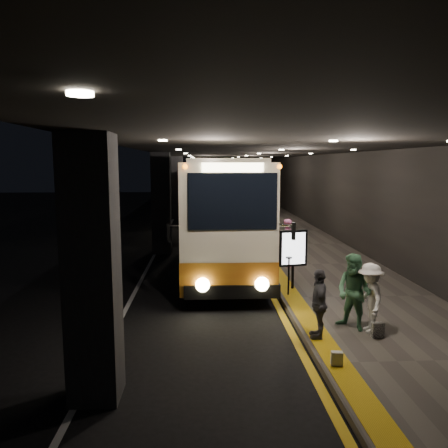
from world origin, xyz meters
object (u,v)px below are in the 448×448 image
object	(u,v)px
coach_second	(213,191)
coach_third	(209,183)
stanchion_post	(289,276)
bag_polka	(378,330)
passenger_waiting_green	(354,292)
passenger_boarding	(288,243)
info_sign	(293,249)
passenger_waiting_grey	(319,303)
passenger_waiting_white	(370,298)
coach_main	(222,214)
bag_plain	(337,359)

from	to	relation	value
coach_second	coach_third	distance (m)	11.44
coach_third	stanchion_post	xyz separation A→B (m)	(1.81, -33.45, -1.16)
bag_polka	stanchion_post	world-z (taller)	stanchion_post
stanchion_post	coach_third	bearing A→B (deg)	93.10
passenger_waiting_green	stanchion_post	world-z (taller)	passenger_waiting_green
passenger_boarding	info_sign	size ratio (longest dim) A/B	0.98
passenger_waiting_grey	info_sign	xyz separation A→B (m)	(0.20, 3.71, 0.45)
passenger_waiting_white	passenger_waiting_grey	bearing A→B (deg)	-73.07
passenger_boarding	coach_third	bearing A→B (deg)	3.96
passenger_boarding	passenger_waiting_grey	bearing A→B (deg)	173.82
coach_main	passenger_boarding	distance (m)	3.01
bag_polka	passenger_waiting_green	bearing A→B (deg)	127.09
info_sign	coach_main	bearing A→B (deg)	103.24
coach_second	stanchion_post	distance (m)	22.10
passenger_boarding	passenger_waiting_grey	world-z (taller)	passenger_boarding
bag_polka	info_sign	bearing A→B (deg)	106.23
passenger_waiting_green	passenger_waiting_grey	bearing A→B (deg)	-106.04
passenger_waiting_white	info_sign	world-z (taller)	info_sign
passenger_waiting_green	passenger_waiting_white	world-z (taller)	passenger_waiting_green
passenger_waiting_grey	bag_plain	world-z (taller)	passenger_waiting_grey
passenger_waiting_white	passenger_waiting_grey	distance (m)	1.27
coach_main	info_sign	xyz separation A→B (m)	(1.94, -4.59, -0.53)
bag_polka	bag_plain	world-z (taller)	bag_polka
passenger_waiting_green	passenger_waiting_white	distance (m)	0.36
passenger_boarding	info_sign	world-z (taller)	info_sign
passenger_waiting_green	passenger_waiting_white	size ratio (longest dim) A/B	1.11
passenger_boarding	bag_plain	size ratio (longest dim) A/B	6.57
coach_main	coach_third	distance (m)	28.24
coach_second	bag_polka	size ratio (longest dim) A/B	36.18
passenger_waiting_white	bag_polka	distance (m)	0.72
passenger_boarding	stanchion_post	world-z (taller)	passenger_boarding
coach_second	passenger_boarding	size ratio (longest dim) A/B	6.71
coach_main	passenger_waiting_white	size ratio (longest dim) A/B	8.09
bag_plain	passenger_boarding	bearing A→B (deg)	85.51
passenger_boarding	passenger_waiting_white	distance (m)	6.38
passenger_waiting_grey	info_sign	bearing A→B (deg)	-174.16
coach_second	passenger_waiting_grey	distance (m)	25.17
coach_main	bag_plain	world-z (taller)	coach_main
coach_second	info_sign	xyz separation A→B (m)	(1.93, -21.39, -0.40)
passenger_waiting_white	bag_polka	size ratio (longest dim) A/B	4.81
coach_main	passenger_waiting_grey	distance (m)	8.53
coach_second	bag_polka	distance (m)	25.38
passenger_waiting_grey	stanchion_post	distance (m)	3.10
bag_polka	stanchion_post	bearing A→B (deg)	113.18
coach_third	coach_second	bearing A→B (deg)	-90.88
coach_second	coach_third	size ratio (longest dim) A/B	0.95
passenger_boarding	bag_plain	bearing A→B (deg)	174.72
passenger_boarding	passenger_waiting_green	size ratio (longest dim) A/B	1.01
passenger_boarding	bag_plain	xyz separation A→B (m)	(-0.63, -7.99, -0.75)
passenger_boarding	info_sign	xyz separation A→B (m)	(-0.43, -2.93, 0.34)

